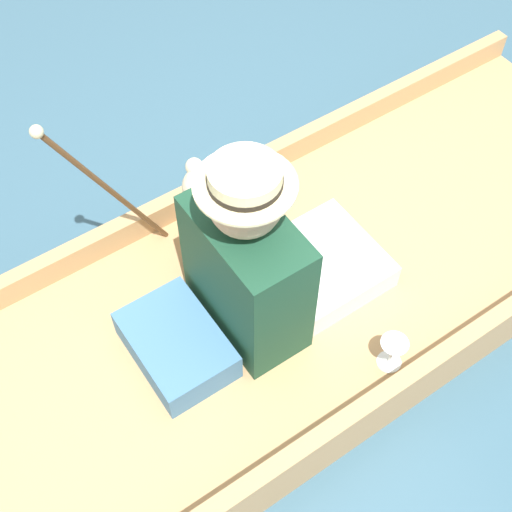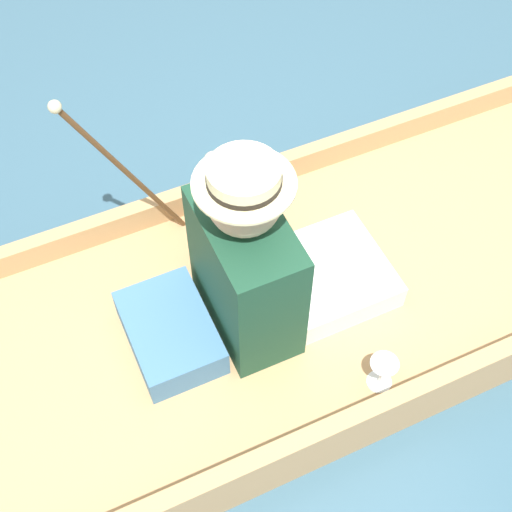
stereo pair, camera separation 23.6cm
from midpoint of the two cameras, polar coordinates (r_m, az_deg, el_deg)
The scene contains 7 objects.
ground_plane at distance 2.84m, azimuth 0.47°, elevation -4.41°, with size 16.00×16.00×0.00m, color #385B70.
punt_boat at distance 2.76m, azimuth 0.48°, elevation -3.46°, with size 1.18×3.31×0.27m.
seat_cushion at distance 2.53m, azimuth -9.02°, elevation -7.28°, with size 0.41×0.28×0.13m.
seated_person at distance 2.41m, azimuth -2.23°, elevation -0.62°, with size 0.46×0.70×0.79m.
teddy_bear at distance 2.69m, azimuth -6.52°, elevation 3.54°, with size 0.30×0.17×0.42m.
wine_glass at distance 2.47m, azimuth 8.26°, elevation -7.51°, with size 0.10×0.10×0.14m.
walking_cane at distance 2.51m, azimuth -15.21°, elevation 5.68°, with size 0.04×0.39×0.79m.
Camera 1 is at (1.16, -0.96, 2.42)m, focal length 50.00 mm.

